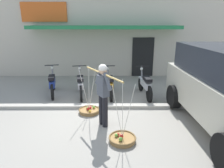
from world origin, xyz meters
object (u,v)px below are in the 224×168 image
fruit_vendor (103,91)px  motorcycle_second_in_row (80,84)px  motorcycle_end_of_row (145,85)px  motorcycle_nearest_shop (53,83)px  fruit_basket_left_side (89,110)px  fruit_basket_right_side (122,138)px  motorcycle_third_in_row (109,84)px

fruit_vendor → motorcycle_second_in_row: (-0.96, 2.30, -0.53)m
motorcycle_end_of_row → motorcycle_second_in_row: bearing=178.1°
motorcycle_end_of_row → fruit_vendor: bearing=-124.1°
motorcycle_end_of_row → motorcycle_nearest_shop: bearing=176.4°
fruit_basket_left_side → fruit_basket_right_side: 1.83m
fruit_basket_left_side → motorcycle_second_in_row: fruit_basket_left_side is taller
fruit_basket_left_side → fruit_basket_right_side: size_ratio=1.00×
fruit_vendor → motorcycle_nearest_shop: fruit_vendor is taller
fruit_vendor → motorcycle_nearest_shop: size_ratio=0.95×
motorcycle_second_in_row → motorcycle_end_of_row: 2.46m
fruit_vendor → fruit_basket_left_side: bearing=121.1°
fruit_vendor → fruit_basket_right_side: bearing=-59.0°
motorcycle_third_in_row → motorcycle_end_of_row: same height
fruit_basket_right_side → motorcycle_second_in_row: (-1.43, 3.08, 0.38)m
fruit_vendor → fruit_basket_right_side: 1.28m
fruit_basket_right_side → motorcycle_end_of_row: 3.19m
fruit_basket_left_side → motorcycle_nearest_shop: fruit_basket_left_side is taller
fruit_basket_left_side → motorcycle_second_in_row: bearing=107.7°
motorcycle_nearest_shop → motorcycle_second_in_row: bearing=-7.4°
fruit_basket_left_side → motorcycle_third_in_row: bearing=67.6°
fruit_vendor → motorcycle_second_in_row: 2.54m
fruit_vendor → motorcycle_third_in_row: fruit_vendor is taller
fruit_vendor → motorcycle_third_in_row: size_ratio=0.93×
fruit_basket_left_side → motorcycle_end_of_row: fruit_basket_left_side is taller
fruit_basket_left_side → motorcycle_second_in_row: 1.64m
fruit_vendor → motorcycle_end_of_row: bearing=55.9°
fruit_vendor → motorcycle_end_of_row: (1.50, 2.22, -0.53)m
motorcycle_second_in_row → motorcycle_third_in_row: size_ratio=0.99×
fruit_basket_right_side → motorcycle_third_in_row: size_ratio=0.80×
fruit_vendor → motorcycle_third_in_row: bearing=86.3°
fruit_vendor → fruit_basket_left_side: size_ratio=1.17×
fruit_basket_left_side → motorcycle_nearest_shop: (-1.59, 1.66, 0.38)m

